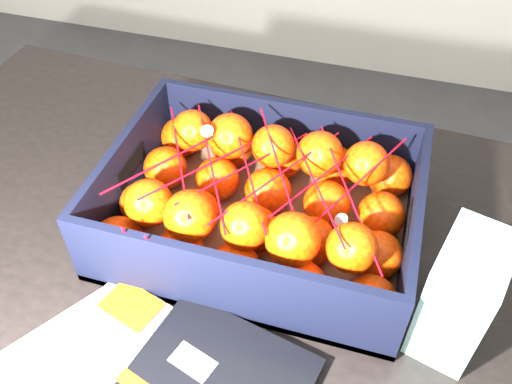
# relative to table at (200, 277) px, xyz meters

# --- Properties ---
(table) EXTENTS (1.24, 0.86, 0.75)m
(table) POSITION_rel_table_xyz_m (0.00, 0.00, 0.00)
(table) COLOR black
(table) RESTS_ON ground
(produce_crate) EXTENTS (0.45, 0.34, 0.13)m
(produce_crate) POSITION_rel_table_xyz_m (0.09, 0.05, 0.14)
(produce_crate) COLOR brown
(produce_crate) RESTS_ON table
(clementine_heap) EXTENTS (0.43, 0.32, 0.13)m
(clementine_heap) POSITION_rel_table_xyz_m (0.09, 0.04, 0.16)
(clementine_heap) COLOR red
(clementine_heap) RESTS_ON produce_crate
(mesh_net) EXTENTS (0.37, 0.30, 0.09)m
(mesh_net) POSITION_rel_table_xyz_m (0.08, 0.04, 0.22)
(mesh_net) COLOR red
(mesh_net) RESTS_ON clementine_heap
(retail_carton) EXTENTS (0.10, 0.13, 0.17)m
(retail_carton) POSITION_rel_table_xyz_m (0.37, -0.06, 0.18)
(retail_carton) COLOR white
(retail_carton) RESTS_ON table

